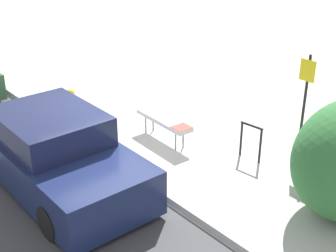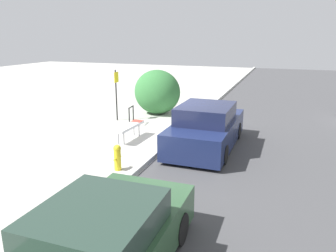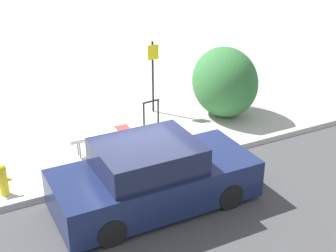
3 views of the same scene
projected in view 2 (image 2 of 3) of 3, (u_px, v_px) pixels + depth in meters
name	position (u px, v px, depth m)	size (l,w,h in m)	color
ground_plane	(172.00, 141.00, 12.11)	(60.00, 60.00, 0.00)	#ADAAA3
road_strip	(324.00, 158.00, 10.41)	(60.00, 10.00, 0.01)	#424244
curb	(172.00, 139.00, 12.09)	(60.00, 0.20, 0.13)	#B7B7B2
bench	(129.00, 127.00, 12.09)	(1.68, 0.47, 0.58)	gray
bike_rack	(131.00, 114.00, 14.10)	(0.55, 0.11, 0.83)	black
sign_post	(116.00, 90.00, 14.70)	(0.36, 0.08, 2.30)	black
fire_hydrant	(117.00, 157.00, 9.39)	(0.36, 0.22, 0.77)	gold
shrub_hedge	(157.00, 92.00, 16.05)	(1.91, 2.29, 2.17)	#337038
parked_car_near	(206.00, 128.00, 11.25)	(4.41, 1.96, 1.53)	black
parked_car_far	(103.00, 243.00, 5.13)	(3.98, 1.92, 1.32)	black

